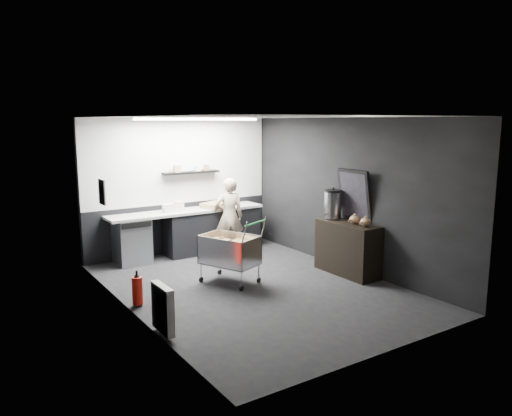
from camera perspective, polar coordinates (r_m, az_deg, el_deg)
floor at (r=8.12m, az=-0.22°, el=-9.05°), size 5.50×5.50×0.00m
ceiling at (r=7.68m, az=-0.23°, el=10.37°), size 5.50×5.50×0.00m
wall_back at (r=10.18m, az=-8.73°, el=2.54°), size 5.50×0.00×5.50m
wall_front at (r=5.73m, az=15.02°, el=-3.45°), size 5.50×0.00×5.50m
wall_left at (r=6.92m, az=-14.23°, el=-1.14°), size 0.00×5.50×5.50m
wall_right at (r=9.02m, az=10.47°, el=1.54°), size 0.00×5.50×5.50m
kitchen_wall_panel at (r=10.11m, az=-8.76°, el=5.34°), size 3.95×0.02×1.70m
dado_panel at (r=10.30m, az=-8.56°, el=-2.17°), size 3.95×0.02×1.00m
floating_shelf at (r=10.11m, az=-7.43°, el=4.06°), size 1.20×0.22×0.04m
wall_clock at (r=10.74m, az=-1.92°, el=7.32°), size 0.20×0.03×0.20m
poster at (r=8.12m, az=-17.20°, el=1.76°), size 0.02×0.30×0.40m
poster_red_band at (r=8.11m, az=-17.19°, el=2.25°), size 0.02×0.22×0.10m
radiator at (r=6.40m, az=-10.61°, el=-11.24°), size 0.10×0.50×0.60m
ceiling_strip at (r=9.28m, az=-6.58°, el=10.05°), size 2.40×0.20×0.04m
prep_counter at (r=10.09m, az=-7.11°, el=-2.63°), size 3.20×0.61×0.90m
person at (r=9.90m, az=-3.07°, el=-0.96°), size 0.65×0.54×1.54m
shopping_cart at (r=8.22m, az=-3.06°, el=-5.09°), size 0.93×1.19×1.07m
sideboard at (r=8.83m, az=10.35°, el=-3.74°), size 0.52×1.22×1.82m
fire_extinguisher at (r=7.47m, az=-13.41°, el=-9.05°), size 0.15×0.15×0.51m
cardboard_box at (r=10.16m, az=-4.74°, el=0.33°), size 0.62×0.56×0.10m
pink_tub at (r=9.86m, az=-8.78°, el=0.22°), size 0.19×0.19×0.19m
white_container at (r=9.72m, az=-10.01°, el=-0.03°), size 0.19×0.15×0.17m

